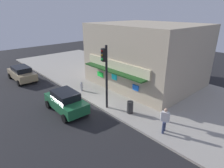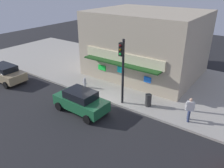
{
  "view_description": "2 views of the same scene",
  "coord_description": "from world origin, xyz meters",
  "px_view_note": "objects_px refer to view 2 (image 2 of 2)",
  "views": [
    {
      "loc": [
        11.64,
        -8.33,
        7.52
      ],
      "look_at": [
        0.88,
        1.37,
        1.84
      ],
      "focal_mm": 30.17,
      "sensor_mm": 36.0,
      "label": 1
    },
    {
      "loc": [
        9.45,
        -12.34,
        8.8
      ],
      "look_at": [
        0.19,
        0.59,
        1.42
      ],
      "focal_mm": 35.54,
      "sensor_mm": 36.0,
      "label": 2
    }
  ],
  "objects_px": {
    "traffic_light": "(122,64)",
    "parked_car_tan": "(5,73)",
    "trash_can": "(148,100)",
    "parked_car_green": "(81,101)",
    "fire_hydrant": "(85,83)",
    "pedestrian": "(190,108)"
  },
  "relations": [
    {
      "from": "parked_car_tan",
      "to": "trash_can",
      "type": "bearing_deg",
      "value": 14.5
    },
    {
      "from": "trash_can",
      "to": "pedestrian",
      "type": "bearing_deg",
      "value": -3.26
    },
    {
      "from": "fire_hydrant",
      "to": "pedestrian",
      "type": "bearing_deg",
      "value": 1.02
    },
    {
      "from": "trash_can",
      "to": "pedestrian",
      "type": "xyz_separation_m",
      "value": [
        3.13,
        -0.18,
        0.47
      ]
    },
    {
      "from": "fire_hydrant",
      "to": "pedestrian",
      "type": "height_order",
      "value": "pedestrian"
    },
    {
      "from": "fire_hydrant",
      "to": "pedestrian",
      "type": "distance_m",
      "value": 9.26
    },
    {
      "from": "trash_can",
      "to": "fire_hydrant",
      "type": "bearing_deg",
      "value": -176.79
    },
    {
      "from": "fire_hydrant",
      "to": "trash_can",
      "type": "relative_size",
      "value": 0.97
    },
    {
      "from": "traffic_light",
      "to": "parked_car_green",
      "type": "distance_m",
      "value": 4.04
    },
    {
      "from": "trash_can",
      "to": "parked_car_green",
      "type": "xyz_separation_m",
      "value": [
        -3.8,
        -3.32,
        0.21
      ]
    },
    {
      "from": "traffic_light",
      "to": "parked_car_tan",
      "type": "distance_m",
      "value": 12.26
    },
    {
      "from": "traffic_light",
      "to": "parked_car_tan",
      "type": "relative_size",
      "value": 1.11
    },
    {
      "from": "fire_hydrant",
      "to": "parked_car_green",
      "type": "bearing_deg",
      "value": -52.22
    },
    {
      "from": "fire_hydrant",
      "to": "parked_car_green",
      "type": "distance_m",
      "value": 3.78
    },
    {
      "from": "traffic_light",
      "to": "parked_car_green",
      "type": "bearing_deg",
      "value": -128.0
    },
    {
      "from": "fire_hydrant",
      "to": "parked_car_tan",
      "type": "height_order",
      "value": "parked_car_tan"
    },
    {
      "from": "pedestrian",
      "to": "parked_car_green",
      "type": "bearing_deg",
      "value": -155.62
    },
    {
      "from": "parked_car_green",
      "to": "parked_car_tan",
      "type": "height_order",
      "value": "parked_car_green"
    },
    {
      "from": "trash_can",
      "to": "traffic_light",
      "type": "bearing_deg",
      "value": -155.74
    },
    {
      "from": "traffic_light",
      "to": "trash_can",
      "type": "xyz_separation_m",
      "value": [
        1.86,
        0.84,
        -2.75
      ]
    },
    {
      "from": "pedestrian",
      "to": "trash_can",
      "type": "bearing_deg",
      "value": 176.74
    },
    {
      "from": "fire_hydrant",
      "to": "parked_car_tan",
      "type": "relative_size",
      "value": 0.2
    }
  ]
}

